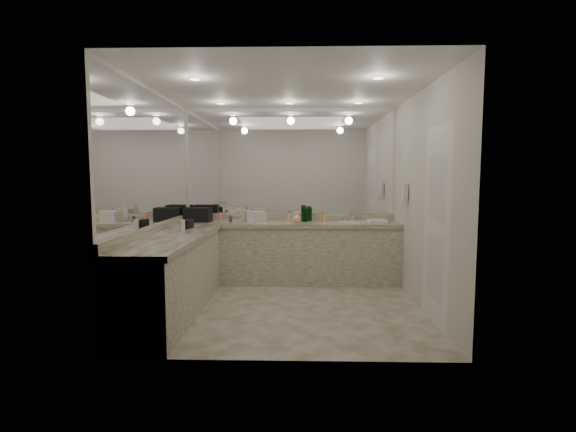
{
  "coord_description": "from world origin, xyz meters",
  "views": [
    {
      "loc": [
        0.13,
        -4.93,
        1.57
      ],
      "look_at": [
        -0.0,
        0.4,
        1.06
      ],
      "focal_mm": 26.0,
      "sensor_mm": 36.0,
      "label": 1
    }
  ],
  "objects_px": {
    "hand_towel": "(377,221)",
    "soap_bottle_c": "(297,217)",
    "wall_phone": "(405,193)",
    "sink": "(354,222)",
    "cream_cosmetic_case": "(256,216)",
    "black_toiletry_bag": "(198,214)",
    "soap_bottle_a": "(244,213)",
    "soap_bottle_b": "(251,215)"
  },
  "relations": [
    {
      "from": "hand_towel",
      "to": "soap_bottle_c",
      "type": "xyz_separation_m",
      "value": [
        -1.17,
        0.03,
        0.05
      ]
    },
    {
      "from": "wall_phone",
      "to": "soap_bottle_c",
      "type": "relative_size",
      "value": 1.59
    },
    {
      "from": "black_toiletry_bag",
      "to": "soap_bottle_a",
      "type": "xyz_separation_m",
      "value": [
        0.68,
        0.1,
        0.01
      ]
    },
    {
      "from": "soap_bottle_b",
      "to": "soap_bottle_c",
      "type": "height_order",
      "value": "soap_bottle_b"
    },
    {
      "from": "wall_phone",
      "to": "soap_bottle_b",
      "type": "xyz_separation_m",
      "value": [
        -2.13,
        0.41,
        -0.34
      ]
    },
    {
      "from": "hand_towel",
      "to": "black_toiletry_bag",
      "type": "bearing_deg",
      "value": 178.38
    },
    {
      "from": "sink",
      "to": "soap_bottle_c",
      "type": "distance_m",
      "value": 0.85
    },
    {
      "from": "sink",
      "to": "cream_cosmetic_case",
      "type": "relative_size",
      "value": 1.54
    },
    {
      "from": "sink",
      "to": "cream_cosmetic_case",
      "type": "height_order",
      "value": "cream_cosmetic_case"
    },
    {
      "from": "hand_towel",
      "to": "soap_bottle_b",
      "type": "bearing_deg",
      "value": -179.86
    },
    {
      "from": "hand_towel",
      "to": "soap_bottle_c",
      "type": "height_order",
      "value": "soap_bottle_c"
    },
    {
      "from": "soap_bottle_c",
      "to": "cream_cosmetic_case",
      "type": "bearing_deg",
      "value": 173.88
    },
    {
      "from": "hand_towel",
      "to": "soap_bottle_a",
      "type": "distance_m",
      "value": 1.97
    },
    {
      "from": "sink",
      "to": "black_toiletry_bag",
      "type": "bearing_deg",
      "value": -179.79
    },
    {
      "from": "black_toiletry_bag",
      "to": "hand_towel",
      "type": "distance_m",
      "value": 2.65
    },
    {
      "from": "soap_bottle_a",
      "to": "hand_towel",
      "type": "bearing_deg",
      "value": -4.95
    },
    {
      "from": "soap_bottle_b",
      "to": "cream_cosmetic_case",
      "type": "bearing_deg",
      "value": 56.67
    },
    {
      "from": "hand_towel",
      "to": "soap_bottle_a",
      "type": "bearing_deg",
      "value": 175.05
    },
    {
      "from": "wall_phone",
      "to": "hand_towel",
      "type": "relative_size",
      "value": 0.93
    },
    {
      "from": "hand_towel",
      "to": "soap_bottle_a",
      "type": "relative_size",
      "value": 1.09
    },
    {
      "from": "wall_phone",
      "to": "cream_cosmetic_case",
      "type": "distance_m",
      "value": 2.16
    },
    {
      "from": "sink",
      "to": "soap_bottle_b",
      "type": "xyz_separation_m",
      "value": [
        -1.52,
        -0.09,
        0.11
      ]
    },
    {
      "from": "hand_towel",
      "to": "soap_bottle_b",
      "type": "distance_m",
      "value": 1.85
    },
    {
      "from": "sink",
      "to": "hand_towel",
      "type": "xyz_separation_m",
      "value": [
        0.33,
        -0.08,
        0.03
      ]
    },
    {
      "from": "hand_towel",
      "to": "wall_phone",
      "type": "bearing_deg",
      "value": -56.27
    },
    {
      "from": "cream_cosmetic_case",
      "to": "soap_bottle_b",
      "type": "relative_size",
      "value": 1.35
    },
    {
      "from": "cream_cosmetic_case",
      "to": "soap_bottle_c",
      "type": "xyz_separation_m",
      "value": [
        0.61,
        -0.07,
        -0.01
      ]
    },
    {
      "from": "sink",
      "to": "hand_towel",
      "type": "distance_m",
      "value": 0.34
    },
    {
      "from": "sink",
      "to": "hand_towel",
      "type": "height_order",
      "value": "hand_towel"
    },
    {
      "from": "wall_phone",
      "to": "sink",
      "type": "bearing_deg",
      "value": 140.43
    },
    {
      "from": "soap_bottle_a",
      "to": "soap_bottle_b",
      "type": "height_order",
      "value": "soap_bottle_a"
    },
    {
      "from": "hand_towel",
      "to": "soap_bottle_b",
      "type": "xyz_separation_m",
      "value": [
        -1.85,
        -0.0,
        0.08
      ]
    },
    {
      "from": "soap_bottle_a",
      "to": "soap_bottle_b",
      "type": "relative_size",
      "value": 1.11
    },
    {
      "from": "sink",
      "to": "soap_bottle_b",
      "type": "relative_size",
      "value": 2.07
    },
    {
      "from": "sink",
      "to": "hand_towel",
      "type": "bearing_deg",
      "value": -14.27
    },
    {
      "from": "soap_bottle_a",
      "to": "cream_cosmetic_case",
      "type": "bearing_deg",
      "value": -22.73
    },
    {
      "from": "black_toiletry_bag",
      "to": "soap_bottle_c",
      "type": "xyz_separation_m",
      "value": [
        1.47,
        -0.05,
        -0.03
      ]
    },
    {
      "from": "sink",
      "to": "black_toiletry_bag",
      "type": "distance_m",
      "value": 2.32
    },
    {
      "from": "wall_phone",
      "to": "hand_towel",
      "type": "height_order",
      "value": "wall_phone"
    },
    {
      "from": "sink",
      "to": "wall_phone",
      "type": "distance_m",
      "value": 0.91
    },
    {
      "from": "black_toiletry_bag",
      "to": "soap_bottle_a",
      "type": "relative_size",
      "value": 1.63
    },
    {
      "from": "soap_bottle_a",
      "to": "soap_bottle_c",
      "type": "height_order",
      "value": "soap_bottle_a"
    }
  ]
}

